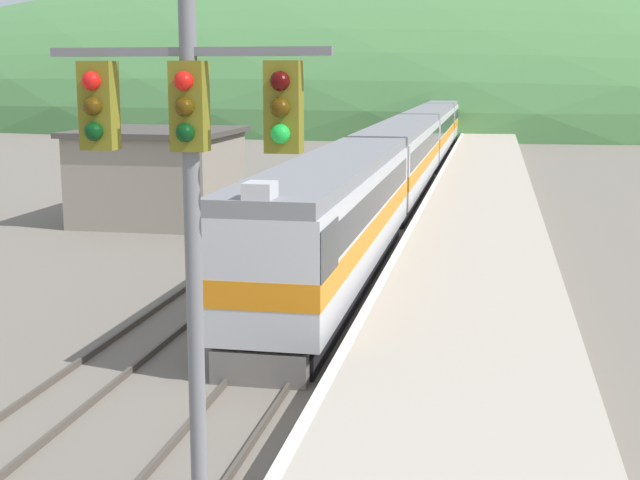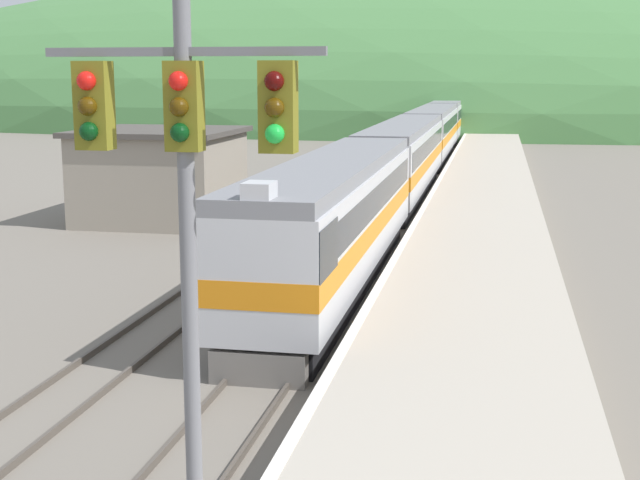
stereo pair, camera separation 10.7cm
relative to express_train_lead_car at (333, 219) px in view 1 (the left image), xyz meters
The scene contains 11 objects.
track_main 46.74m from the express_train_lead_car, 90.00° to the left, with size 1.52×180.00×0.16m.
track_siding 46.90m from the express_train_lead_car, 94.72° to the left, with size 1.52×180.00×0.16m.
platform 27.12m from the express_train_lead_car, 80.56° to the left, with size 5.28×140.00×0.97m.
distant_hills 114.33m from the express_train_lead_car, 90.00° to the left, with size 230.54×103.74×45.15m.
station_shed 15.60m from the express_train_lead_car, 131.63° to the left, with size 7.00×7.18×4.32m.
express_train_lead_car is the anchor object (origin of this frame).
carriage_second 21.67m from the express_train_lead_car, 90.00° to the left, with size 2.86×21.64×4.18m.
carriage_third 44.19m from the express_train_lead_car, 90.00° to the left, with size 2.86×21.64×4.18m.
carriage_fourth 66.71m from the express_train_lead_car, 90.00° to the left, with size 2.86×21.64×4.18m.
carriage_fifth 89.23m from the express_train_lead_car, 90.00° to the left, with size 2.86×21.64×4.18m.
signal_mast_main 18.29m from the express_train_lead_car, 85.08° to the right, with size 3.30×0.42×8.00m.
Camera 1 is at (4.94, -4.35, 6.86)m, focal length 50.00 mm.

